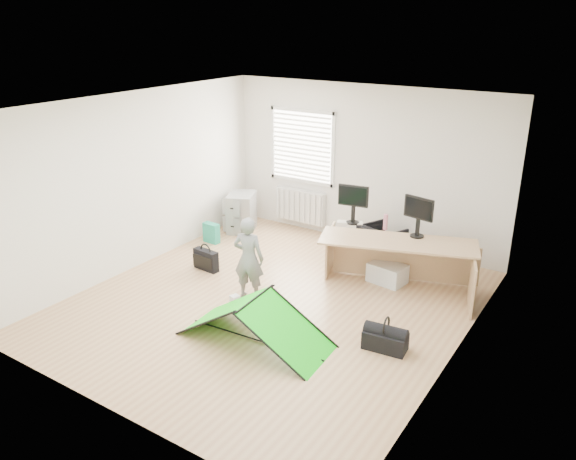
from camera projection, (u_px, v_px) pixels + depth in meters
The scene contains 18 objects.
ground at pixel (272, 303), 7.77m from camera, with size 5.50×5.50×0.00m, color tan.
back_wall at pixel (364, 166), 9.44m from camera, with size 5.00×0.02×2.70m, color silver.
window at pixel (302, 146), 9.94m from camera, with size 1.20×0.06×1.20m, color silver.
radiator at pixel (300, 206), 10.31m from camera, with size 1.00×0.12×0.60m, color silver.
desk at pixel (396, 265), 8.04m from camera, with size 2.19×0.70×0.75m, color tan.
filing_cabinet at pixel (242, 212), 10.27m from camera, with size 0.45×0.60×0.70m, color gray.
monitor_left at pixel (353, 209), 8.50m from camera, with size 0.47×0.10×0.45m, color black.
monitor_right at pixel (418, 222), 7.98m from camera, with size 0.46×0.10×0.44m, color black.
keyboard at pixel (350, 222), 8.58m from camera, with size 0.39×0.13×0.02m, color beige.
thermos at pixel (386, 222), 8.28m from camera, with size 0.07×0.07×0.24m, color #AF6277.
office_chair at pixel (382, 242), 9.10m from camera, with size 0.60×0.62×0.56m, color black.
person at pixel (249, 258), 7.70m from camera, with size 0.44×0.29×1.20m, color slate.
kite at pixel (255, 320), 6.75m from camera, with size 1.86×0.82×0.58m, color #14D916, non-canonical shape.
storage_crate at pixel (387, 273), 8.31m from camera, with size 0.52×0.37×0.29m, color silver.
tote_bag at pixel (211, 233), 9.78m from camera, with size 0.29×0.13×0.35m, color #1D8B6F.
laptop_bag at pixel (206, 260), 8.72m from camera, with size 0.43×0.13×0.33m, color black.
white_box at pixel (235, 299), 7.74m from camera, with size 0.11×0.11×0.11m, color silver.
duffel_bag at pixel (385, 341), 6.65m from camera, with size 0.51×0.26×0.22m, color black.
Camera 1 is at (3.93, -5.66, 3.72)m, focal length 35.00 mm.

